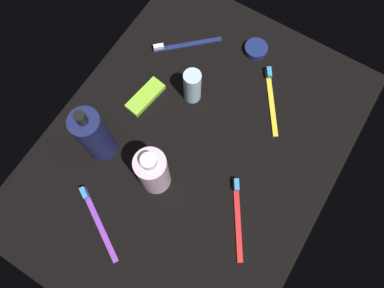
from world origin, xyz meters
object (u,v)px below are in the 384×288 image
object	(u,v)px
lotion_bottle	(94,135)
deodorant_stick	(192,86)
bodywash_bottle	(153,172)
toothbrush_red	(238,214)
toothbrush_purple	(97,219)
toothbrush_navy	(183,45)
cream_tin_left	(255,48)
snack_bar_lime	(145,97)
toothbrush_yellow	(271,97)

from	to	relation	value
lotion_bottle	deodorant_stick	world-z (taller)	lotion_bottle
bodywash_bottle	toothbrush_red	distance (cm)	20.86
toothbrush_purple	toothbrush_navy	bearing A→B (deg)	9.07
bodywash_bottle	cream_tin_left	distance (cm)	42.32
toothbrush_red	cream_tin_left	xyz separation A→B (cm)	(38.83, 16.96, 0.27)
toothbrush_red	snack_bar_lime	bearing A→B (deg)	68.81
lotion_bottle	toothbrush_purple	xyz separation A→B (cm)	(-14.04, -8.74, -7.83)
bodywash_bottle	toothbrush_red	size ratio (longest dim) A/B	1.03
toothbrush_purple	toothbrush_yellow	bearing A→B (deg)	-22.00
lotion_bottle	cream_tin_left	distance (cm)	46.04
toothbrush_yellow	toothbrush_red	world-z (taller)	same
deodorant_stick	cream_tin_left	xyz separation A→B (cm)	(19.47, -6.73, -4.13)
toothbrush_yellow	toothbrush_navy	distance (cm)	26.26
deodorant_stick	snack_bar_lime	distance (cm)	12.23
toothbrush_navy	lotion_bottle	bearing A→B (deg)	178.02
bodywash_bottle	toothbrush_red	bearing A→B (deg)	-81.51
lotion_bottle	toothbrush_red	xyz separation A→B (cm)	(3.12, -34.37, -7.83)
deodorant_stick	toothbrush_red	bearing A→B (deg)	-129.25
deodorant_stick	toothbrush_red	size ratio (longest dim) A/B	0.63
lotion_bottle	deodorant_stick	xyz separation A→B (cm)	(22.48, -10.68, -3.44)
toothbrush_red	toothbrush_purple	bearing A→B (deg)	123.80
toothbrush_navy	deodorant_stick	bearing A→B (deg)	-139.07
deodorant_stick	bodywash_bottle	bearing A→B (deg)	-169.43
lotion_bottle	toothbrush_navy	world-z (taller)	lotion_bottle
toothbrush_navy	toothbrush_red	world-z (taller)	same
snack_bar_lime	toothbrush_navy	bearing A→B (deg)	8.72
lotion_bottle	bodywash_bottle	bearing A→B (deg)	-89.22
toothbrush_purple	bodywash_bottle	bearing A→B (deg)	-23.15
toothbrush_yellow	cream_tin_left	distance (cm)	14.01
deodorant_stick	toothbrush_red	distance (cm)	30.91
lotion_bottle	toothbrush_navy	bearing A→B (deg)	-1.98
deodorant_stick	toothbrush_navy	size ratio (longest dim) A/B	0.72
cream_tin_left	lotion_bottle	bearing A→B (deg)	157.46
cream_tin_left	deodorant_stick	bearing A→B (deg)	160.92
deodorant_stick	toothbrush_navy	world-z (taller)	deodorant_stick
snack_bar_lime	toothbrush_yellow	bearing A→B (deg)	-49.84
lotion_bottle	toothbrush_yellow	size ratio (longest dim) A/B	1.24
deodorant_stick	toothbrush_navy	bearing A→B (deg)	40.93
deodorant_stick	toothbrush_navy	distance (cm)	15.18
lotion_bottle	toothbrush_purple	world-z (taller)	lotion_bottle
lotion_bottle	toothbrush_purple	distance (cm)	18.30
toothbrush_yellow	lotion_bottle	bearing A→B (deg)	139.54
lotion_bottle	deodorant_stick	bearing A→B (deg)	-25.40
deodorant_stick	snack_bar_lime	world-z (taller)	deodorant_stick
toothbrush_navy	toothbrush_purple	size ratio (longest dim) A/B	0.86
snack_bar_lime	cream_tin_left	world-z (taller)	cream_tin_left
deodorant_stick	toothbrush_yellow	distance (cm)	19.78
deodorant_stick	toothbrush_purple	size ratio (longest dim) A/B	0.62
snack_bar_lime	toothbrush_purple	bearing A→B (deg)	-157.47
lotion_bottle	cream_tin_left	xyz separation A→B (cm)	(41.95, -17.41, -7.57)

